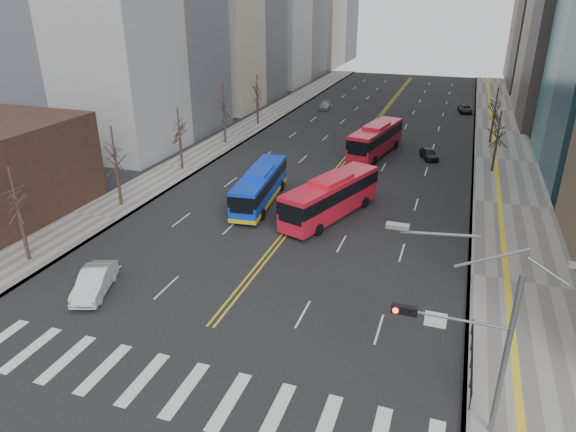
# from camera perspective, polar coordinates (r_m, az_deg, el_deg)

# --- Properties ---
(ground) EXTENTS (220.00, 220.00, 0.00)m
(ground) POSITION_cam_1_polar(r_m,az_deg,el_deg) (27.38, -13.63, -17.72)
(ground) COLOR black
(sidewalk_right) EXTENTS (7.00, 130.00, 0.15)m
(sidewalk_right) POSITION_cam_1_polar(r_m,az_deg,el_deg) (64.53, 22.92, 5.77)
(sidewalk_right) COLOR slate
(sidewalk_right) RESTS_ON ground
(sidewalk_left) EXTENTS (5.00, 130.00, 0.15)m
(sidewalk_left) POSITION_cam_1_polar(r_m,az_deg,el_deg) (70.45, -5.91, 8.90)
(sidewalk_left) COLOR slate
(sidewalk_left) RESTS_ON ground
(crosswalk) EXTENTS (26.70, 4.00, 0.01)m
(crosswalk) POSITION_cam_1_polar(r_m,az_deg,el_deg) (27.38, -13.63, -17.71)
(crosswalk) COLOR silver
(crosswalk) RESTS_ON ground
(centerline) EXTENTS (0.55, 100.00, 0.01)m
(centerline) POSITION_cam_1_polar(r_m,az_deg,el_deg) (75.00, 9.09, 9.58)
(centerline) COLOR gold
(centerline) RESTS_ON ground
(signal_mast) EXTENTS (5.37, 0.37, 9.39)m
(signal_mast) POSITION_cam_1_polar(r_m,az_deg,el_deg) (22.88, 19.67, -12.40)
(signal_mast) COLOR slate
(signal_mast) RESTS_ON ground
(pedestrian_railing) EXTENTS (0.06, 6.06, 1.02)m
(pedestrian_railing) POSITION_cam_1_polar(r_m,az_deg,el_deg) (28.51, 19.76, -14.55)
(pedestrian_railing) COLOR black
(pedestrian_railing) RESTS_ON sidewalk_right
(street_trees) EXTENTS (35.20, 47.20, 7.60)m
(street_trees) POSITION_cam_1_polar(r_m,az_deg,el_deg) (56.43, -1.79, 10.35)
(street_trees) COLOR black
(street_trees) RESTS_ON ground
(blue_bus) EXTENTS (3.60, 11.44, 3.29)m
(blue_bus) POSITION_cam_1_polar(r_m,az_deg,el_deg) (46.63, -3.12, 3.41)
(blue_bus) COLOR blue
(blue_bus) RESTS_ON ground
(red_bus_near) EXTENTS (6.19, 11.71, 3.63)m
(red_bus_near) POSITION_cam_1_polar(r_m,az_deg,el_deg) (43.67, 4.79, 2.34)
(red_bus_near) COLOR red
(red_bus_near) RESTS_ON ground
(red_bus_far) EXTENTS (4.71, 11.93, 3.68)m
(red_bus_far) POSITION_cam_1_polar(r_m,az_deg,el_deg) (62.03, 9.72, 8.55)
(red_bus_far) COLOR red
(red_bus_far) RESTS_ON ground
(car_white) EXTENTS (3.13, 5.06, 1.57)m
(car_white) POSITION_cam_1_polar(r_m,az_deg,el_deg) (35.33, -20.70, -6.86)
(car_white) COLOR silver
(car_white) RESTS_ON ground
(car_dark_mid) EXTENTS (2.74, 3.95, 1.25)m
(car_dark_mid) POSITION_cam_1_polar(r_m,az_deg,el_deg) (62.11, 15.39, 6.70)
(car_dark_mid) COLOR black
(car_dark_mid) RESTS_ON ground
(car_silver) EXTENTS (2.23, 4.23, 1.17)m
(car_silver) POSITION_cam_1_polar(r_m,az_deg,el_deg) (87.29, 4.12, 12.16)
(car_silver) COLOR gray
(car_silver) RESTS_ON ground
(car_dark_far) EXTENTS (2.53, 4.42, 1.16)m
(car_dark_far) POSITION_cam_1_polar(r_m,az_deg,el_deg) (89.06, 19.08, 11.18)
(car_dark_far) COLOR black
(car_dark_far) RESTS_ON ground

